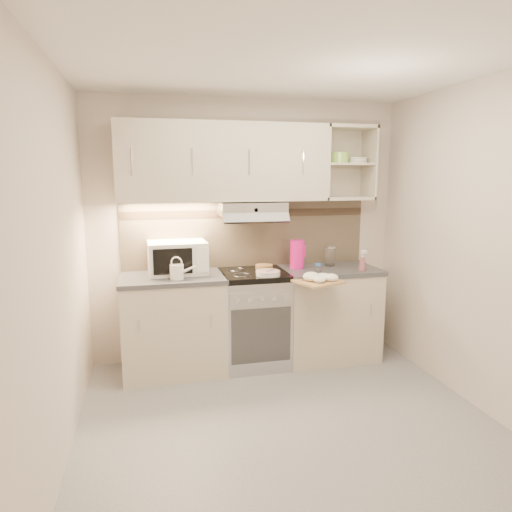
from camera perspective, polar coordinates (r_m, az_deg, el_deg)
The scene contains 17 objects.
ground at distance 3.56m, azimuth 4.02°, elevation -19.99°, with size 3.00×3.00×0.00m, color #949497.
room_shell at distance 3.44m, azimuth 2.55°, elevation 7.43°, with size 3.04×2.84×2.52m.
base_cabinet_left at distance 4.26m, azimuth -10.25°, elevation -8.62°, with size 0.90×0.60×0.86m, color beige.
worktop_left at distance 4.14m, azimuth -10.44°, elevation -2.71°, with size 0.92×0.62×0.04m, color #47474C.
base_cabinet_right at distance 4.58m, azimuth 8.97°, elevation -7.25°, with size 0.90×0.60×0.86m, color beige.
worktop_right at distance 4.47m, azimuth 9.12°, elevation -1.74°, with size 0.92×0.62×0.04m, color #47474C.
electric_range at distance 4.36m, azimuth -0.28°, elevation -7.76°, with size 0.60×0.60×0.90m.
microwave at distance 4.21m, azimuth -9.81°, elevation -0.18°, with size 0.53×0.41×0.29m.
watering_can at distance 3.98m, azimuth -9.78°, elevation -1.87°, with size 0.23×0.14×0.20m.
plate_stack at distance 4.09m, azimuth 1.51°, elevation -2.14°, with size 0.22×0.22×0.05m.
bread_loaf at distance 4.36m, azimuth 1.02°, elevation -1.37°, with size 0.17×0.17×0.04m, color #A07949.
pink_pitcher at distance 4.39m, azimuth 5.17°, elevation 0.23°, with size 0.15×0.14×0.27m.
glass_jar at distance 4.57m, azimuth 9.24°, elevation 0.02°, with size 0.10×0.10×0.19m.
spice_jar at distance 4.23m, azimuth 7.79°, elevation -1.49°, with size 0.06×0.06×0.08m.
spray_bottle at distance 4.39m, azimuth 13.17°, elevation -0.75°, with size 0.08×0.08×0.21m.
cutting_board at distance 4.02m, azimuth 7.82°, elevation -3.19°, with size 0.36×0.33×0.02m, color #B17254.
dish_towel at distance 4.01m, azimuth 8.26°, elevation -2.50°, with size 0.29×0.25×0.08m, color white, non-canonical shape.
Camera 1 is at (-0.94, -2.94, 1.78)m, focal length 32.00 mm.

